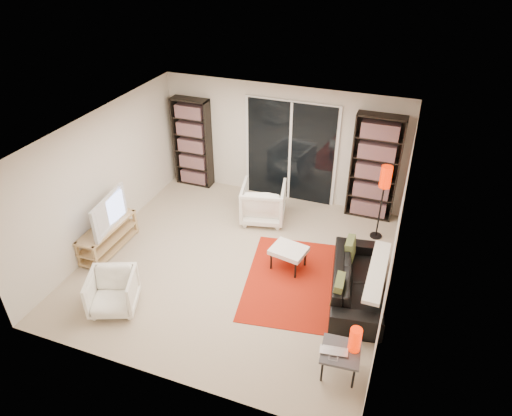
% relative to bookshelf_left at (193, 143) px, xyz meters
% --- Properties ---
extents(floor, '(5.00, 5.00, 0.00)m').
position_rel_bookshelf_left_xyz_m(floor, '(1.95, -2.33, -0.98)').
color(floor, '#BEAE8E').
rests_on(floor, ground).
extents(wall_back, '(5.00, 0.02, 2.40)m').
position_rel_bookshelf_left_xyz_m(wall_back, '(1.95, 0.17, 0.22)').
color(wall_back, beige).
rests_on(wall_back, ground).
extents(wall_front, '(5.00, 0.02, 2.40)m').
position_rel_bookshelf_left_xyz_m(wall_front, '(1.95, -4.83, 0.22)').
color(wall_front, beige).
rests_on(wall_front, ground).
extents(wall_left, '(0.02, 5.00, 2.40)m').
position_rel_bookshelf_left_xyz_m(wall_left, '(-0.55, -2.33, 0.22)').
color(wall_left, beige).
rests_on(wall_left, ground).
extents(wall_right, '(0.02, 5.00, 2.40)m').
position_rel_bookshelf_left_xyz_m(wall_right, '(4.45, -2.33, 0.22)').
color(wall_right, beige).
rests_on(wall_right, ground).
extents(ceiling, '(5.00, 5.00, 0.02)m').
position_rel_bookshelf_left_xyz_m(ceiling, '(1.95, -2.33, 1.42)').
color(ceiling, white).
rests_on(ceiling, wall_back).
extents(sliding_door, '(1.92, 0.08, 2.16)m').
position_rel_bookshelf_left_xyz_m(sliding_door, '(2.15, 0.13, 0.07)').
color(sliding_door, white).
rests_on(sliding_door, ground).
extents(bookshelf_left, '(0.80, 0.30, 1.95)m').
position_rel_bookshelf_left_xyz_m(bookshelf_left, '(0.00, 0.00, 0.00)').
color(bookshelf_left, black).
rests_on(bookshelf_left, ground).
extents(bookshelf_right, '(0.90, 0.30, 2.10)m').
position_rel_bookshelf_left_xyz_m(bookshelf_right, '(3.85, -0.00, 0.07)').
color(bookshelf_right, black).
rests_on(bookshelf_right, ground).
extents(tv_stand, '(0.41, 1.27, 0.50)m').
position_rel_bookshelf_left_xyz_m(tv_stand, '(-0.34, -2.74, -0.71)').
color(tv_stand, tan).
rests_on(tv_stand, floor).
extents(tv, '(0.27, 1.07, 0.61)m').
position_rel_bookshelf_left_xyz_m(tv, '(-0.32, -2.74, -0.17)').
color(tv, black).
rests_on(tv, tv_stand).
extents(rug, '(1.93, 2.41, 0.01)m').
position_rel_bookshelf_left_xyz_m(rug, '(3.05, -2.43, -0.97)').
color(rug, '#A91D0B').
rests_on(rug, floor).
extents(sofa, '(1.05, 2.03, 0.57)m').
position_rel_bookshelf_left_xyz_m(sofa, '(4.02, -2.41, -0.69)').
color(sofa, black).
rests_on(sofa, floor).
extents(armchair_back, '(0.98, 1.00, 0.77)m').
position_rel_bookshelf_left_xyz_m(armchair_back, '(1.93, -0.87, -0.59)').
color(armchair_back, white).
rests_on(armchair_back, floor).
extents(armchair_front, '(0.88, 0.89, 0.63)m').
position_rel_bookshelf_left_xyz_m(armchair_front, '(0.62, -3.97, -0.66)').
color(armchair_front, white).
rests_on(armchair_front, floor).
extents(ottoman, '(0.65, 0.56, 0.40)m').
position_rel_bookshelf_left_xyz_m(ottoman, '(2.82, -2.14, -0.63)').
color(ottoman, white).
rests_on(ottoman, floor).
extents(side_table, '(0.53, 0.53, 0.40)m').
position_rel_bookshelf_left_xyz_m(side_table, '(4.05, -3.96, -0.62)').
color(side_table, '#424347').
rests_on(side_table, floor).
extents(laptop, '(0.38, 0.28, 0.03)m').
position_rel_bookshelf_left_xyz_m(laptop, '(3.98, -4.06, -0.56)').
color(laptop, silver).
rests_on(laptop, side_table).
extents(table_lamp, '(0.15, 0.15, 0.35)m').
position_rel_bookshelf_left_xyz_m(table_lamp, '(4.20, -3.87, -0.40)').
color(table_lamp, '#F02000').
rests_on(table_lamp, side_table).
extents(floor_lamp, '(0.22, 0.22, 1.47)m').
position_rel_bookshelf_left_xyz_m(floor_lamp, '(4.11, -0.71, 0.15)').
color(floor_lamp, black).
rests_on(floor_lamp, floor).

